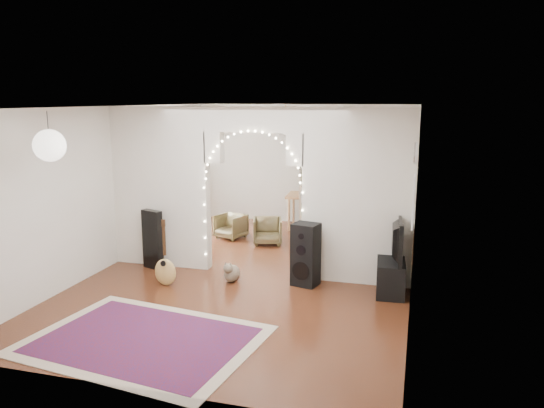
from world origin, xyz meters
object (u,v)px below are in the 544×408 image
(dining_chair_right, at_px, (268,231))
(dining_chair_left, at_px, (231,226))
(media_console, at_px, (390,274))
(bookcase, at_px, (334,202))
(floor_speaker, at_px, (306,255))
(dining_table, at_px, (315,198))
(acoustic_guitar, at_px, (165,261))

(dining_chair_right, bearing_deg, dining_chair_left, 149.21)
(media_console, distance_m, bookcase, 3.23)
(floor_speaker, height_order, dining_chair_right, floor_speaker)
(floor_speaker, distance_m, media_console, 1.30)
(media_console, relative_size, dining_table, 0.79)
(media_console, bearing_deg, dining_chair_left, 142.60)
(dining_chair_right, bearing_deg, media_console, -55.34)
(dining_chair_right, bearing_deg, bookcase, 21.49)
(dining_chair_left, relative_size, dining_chair_right, 0.96)
(bookcase, distance_m, dining_chair_right, 1.55)
(dining_chair_left, distance_m, dining_chair_right, 0.88)
(floor_speaker, bearing_deg, dining_table, 112.41)
(bookcase, relative_size, dining_table, 1.15)
(media_console, relative_size, bookcase, 0.69)
(media_console, relative_size, dining_chair_left, 1.83)
(acoustic_guitar, height_order, media_console, acoustic_guitar)
(floor_speaker, bearing_deg, dining_chair_left, 145.14)
(floor_speaker, relative_size, dining_chair_right, 1.70)
(media_console, bearing_deg, dining_table, 113.78)
(acoustic_guitar, bearing_deg, dining_chair_left, 94.42)
(media_console, height_order, dining_chair_right, dining_chair_right)
(floor_speaker, bearing_deg, acoustic_guitar, -150.20)
(bookcase, bearing_deg, acoustic_guitar, -99.29)
(floor_speaker, relative_size, dining_chair_left, 1.77)
(acoustic_guitar, relative_size, dining_chair_left, 1.61)
(dining_table, bearing_deg, dining_chair_left, -143.51)
(acoustic_guitar, xyz_separation_m, media_console, (3.33, 0.72, -0.13))
(bookcase, distance_m, dining_chair_left, 2.19)
(dining_table, xyz_separation_m, dining_chair_left, (-1.49, -1.30, -0.43))
(bookcase, height_order, dining_chair_left, bookcase)
(acoustic_guitar, xyz_separation_m, dining_table, (1.49, 4.22, 0.30))
(media_console, xyz_separation_m, bookcase, (-1.32, 2.90, 0.47))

